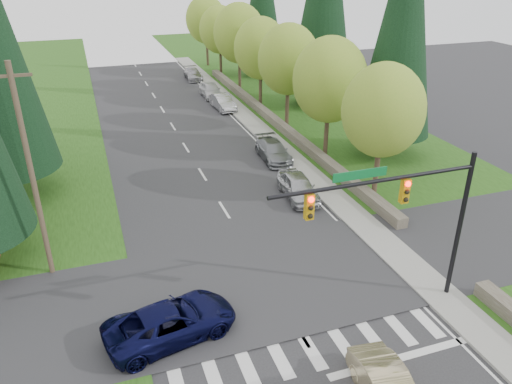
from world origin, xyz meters
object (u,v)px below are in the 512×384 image
suv_navy (171,322)px  parked_car_a (298,187)px  parked_car_c (223,102)px  parked_car_e (193,74)px  parked_car_d (211,90)px  parked_car_b (273,151)px

suv_navy → parked_car_a: size_ratio=1.20×
parked_car_c → parked_car_e: (0.02, 13.17, -0.07)m
suv_navy → parked_car_d: size_ratio=1.17×
suv_navy → parked_car_e: 44.24m
parked_car_b → parked_car_c: bearing=93.3°
suv_navy → parked_car_d: bearing=-29.0°
parked_car_d → parked_car_b: bearing=-89.1°
parked_car_e → parked_car_b: bearing=-87.4°
parked_car_a → parked_car_b: bearing=86.9°
parked_car_c → suv_navy: bearing=-112.6°
suv_navy → parked_car_c: 31.60m
parked_car_d → parked_car_c: bearing=-89.3°
parked_car_e → parked_car_d: bearing=-87.4°
parked_car_c → parked_car_b: bearing=-93.1°
parked_car_c → parked_car_d: bearing=86.6°
suv_navy → parked_car_d: parked_car_d is taller
parked_car_c → parked_car_e: bearing=86.8°
parked_car_e → suv_navy: bearing=-101.1°
parked_car_b → parked_car_d: bearing=93.3°
parked_car_b → parked_car_d: 18.37m
suv_navy → parked_car_b: (10.50, 16.20, -0.06)m
suv_navy → parked_car_c: (10.49, 29.80, -0.02)m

